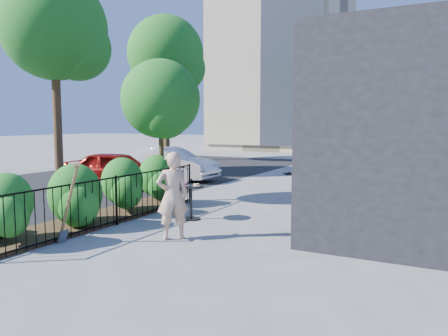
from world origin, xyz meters
The scene contains 13 objects.
ground centered at (0.00, 0.00, 0.00)m, with size 120.00×120.00×0.00m, color gray.
fence centered at (-1.50, 0.00, 0.56)m, with size 0.05×6.05×1.10m.
planting_bed centered at (-2.20, 0.00, 0.04)m, with size 1.30×6.00×0.08m, color #382616.
shrubs centered at (-2.10, 0.10, 0.70)m, with size 1.10×5.60×1.24m.
patio_tree centered at (-2.24, 2.76, 2.76)m, with size 2.20×2.20×3.94m.
street centered at (-7.00, 3.00, 0.00)m, with size 9.00×30.00×0.01m, color black.
street_tree_near centered at (-9.94, 5.96, 5.92)m, with size 4.40×4.40×8.28m.
street_tree_far centered at (-9.94, 13.96, 5.92)m, with size 4.40×4.40×8.28m.
cafe_table centered at (-0.35, 1.23, 0.55)m, with size 0.63×0.63×0.85m.
woman centered at (0.25, -0.38, 0.85)m, with size 0.62×0.41×1.70m, color #D2A988.
shovel centered at (-1.26, -1.58, 0.68)m, with size 0.53×0.20×1.54m.
car_red centered at (-5.27, 4.30, 0.63)m, with size 1.48×3.68×1.26m, color maroon.
car_silver centered at (-4.79, 6.82, 0.64)m, with size 1.34×3.85×1.27m, color silver.
Camera 1 is at (4.96, -7.25, 2.25)m, focal length 35.00 mm.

